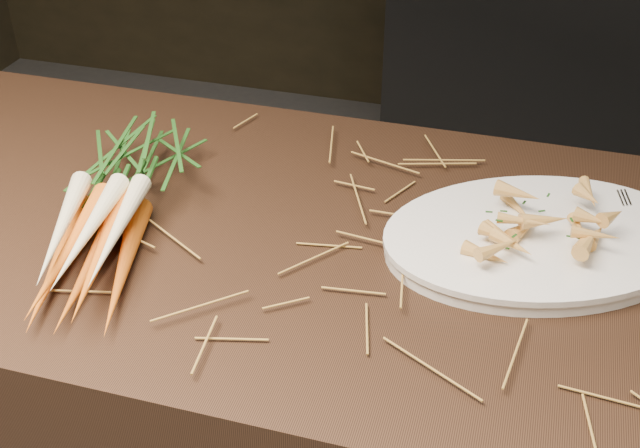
# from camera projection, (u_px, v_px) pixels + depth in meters

# --- Properties ---
(straw_bedding) EXTENTS (1.40, 0.60, 0.02)m
(straw_bedding) POSITION_uv_depth(u_px,v_px,m) (591.00, 273.00, 1.03)
(straw_bedding) COLOR olive
(straw_bedding) RESTS_ON main_counter
(root_veg_bunch) EXTENTS (0.25, 0.50, 0.09)m
(root_veg_bunch) POSITION_uv_depth(u_px,v_px,m) (118.00, 189.00, 1.12)
(root_veg_bunch) COLOR #C9501D
(root_veg_bunch) RESTS_ON main_counter
(serving_platter) EXTENTS (0.50, 0.43, 0.02)m
(serving_platter) POSITION_uv_depth(u_px,v_px,m) (538.00, 242.00, 1.08)
(serving_platter) COLOR white
(serving_platter) RESTS_ON main_counter
(roasted_veg_heap) EXTENTS (0.25, 0.22, 0.05)m
(roasted_veg_heap) POSITION_uv_depth(u_px,v_px,m) (542.00, 221.00, 1.06)
(roasted_veg_heap) COLOR #C6863D
(roasted_veg_heap) RESTS_ON serving_platter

